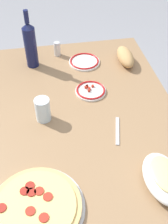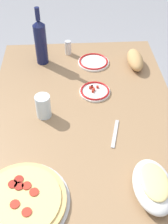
{
  "view_description": "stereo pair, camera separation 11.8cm",
  "coord_description": "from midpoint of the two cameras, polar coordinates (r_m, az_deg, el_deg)",
  "views": [
    {
      "loc": [
        -0.97,
        0.17,
        1.69
      ],
      "look_at": [
        0.0,
        0.0,
        0.75
      ],
      "focal_mm": 45.99,
      "sensor_mm": 36.0,
      "label": 1
    },
    {
      "loc": [
        -0.98,
        0.06,
        1.69
      ],
      "look_at": [
        0.0,
        0.0,
        0.75
      ],
      "focal_mm": 45.99,
      "sensor_mm": 36.0,
      "label": 2
    }
  ],
  "objects": [
    {
      "name": "side_plate_far",
      "position": [
        1.73,
        -1.9,
        9.93
      ],
      "size": [
        0.18,
        0.18,
        0.02
      ],
      "color": "white",
      "rests_on": "dining_table"
    },
    {
      "name": "spice_shaker",
      "position": [
        1.8,
        -7.27,
        12.27
      ],
      "size": [
        0.04,
        0.04,
        0.09
      ],
      "color": "silver",
      "rests_on": "dining_table"
    },
    {
      "name": "bread_loaf",
      "position": [
        1.73,
        6.27,
        10.8
      ],
      "size": [
        0.21,
        0.09,
        0.08
      ],
      "primitive_type": "ellipsoid",
      "color": "tan",
      "rests_on": "dining_table"
    },
    {
      "name": "water_glass",
      "position": [
        1.35,
        -10.68,
        0.37
      ],
      "size": [
        0.07,
        0.07,
        0.12
      ],
      "primitive_type": "cylinder",
      "color": "silver",
      "rests_on": "dining_table"
    },
    {
      "name": "pepperoni_pizza",
      "position": [
        1.1,
        -12.69,
        -18.1
      ],
      "size": [
        0.35,
        0.35,
        0.03
      ],
      "color": "#B7B7BC",
      "rests_on": "dining_table"
    },
    {
      "name": "fork_left",
      "position": [
        1.32,
        4.13,
        -3.83
      ],
      "size": [
        0.17,
        0.06,
        0.0
      ],
      "primitive_type": "cube",
      "rotation": [
        0.0,
        0.0,
        6.02
      ],
      "color": "#B7B7BC",
      "rests_on": "dining_table"
    },
    {
      "name": "ground_plane",
      "position": [
        1.96,
        -1.79,
        -16.26
      ],
      "size": [
        8.0,
        8.0,
        0.0
      ],
      "primitive_type": "plane",
      "color": "gray",
      "rests_on": "ground"
    },
    {
      "name": "dining_table",
      "position": [
        1.46,
        -2.31,
        -4.08
      ],
      "size": [
        1.37,
        0.93,
        0.72
      ],
      "color": "#93704C",
      "rests_on": "ground"
    },
    {
      "name": "baked_pasta_dish",
      "position": [
        1.14,
        12.72,
        -12.7
      ],
      "size": [
        0.24,
        0.15,
        0.08
      ],
      "color": "white",
      "rests_on": "dining_table"
    },
    {
      "name": "side_plate_near",
      "position": [
        1.51,
        -0.9,
        4.21
      ],
      "size": [
        0.16,
        0.16,
        0.02
      ],
      "color": "white",
      "rests_on": "dining_table"
    },
    {
      "name": "wine_bottle",
      "position": [
        1.68,
        -12.67,
        12.94
      ],
      "size": [
        0.07,
        0.07,
        0.34
      ],
      "color": "#141942",
      "rests_on": "dining_table"
    }
  ]
}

